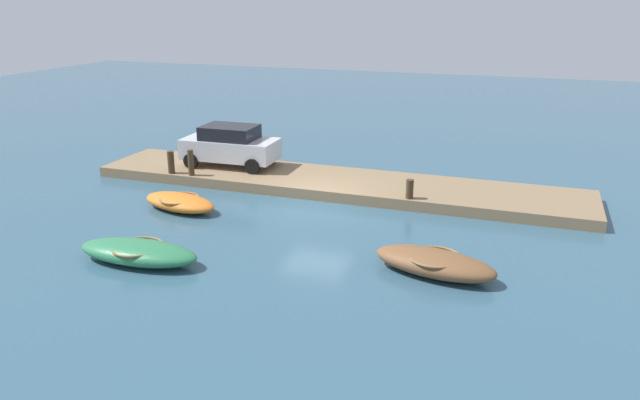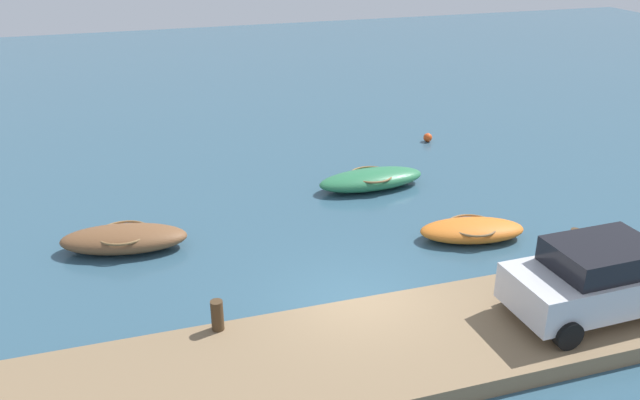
{
  "view_description": "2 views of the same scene",
  "coord_description": "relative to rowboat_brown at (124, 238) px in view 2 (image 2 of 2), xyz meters",
  "views": [
    {
      "loc": [
        -7.4,
        20.43,
        7.41
      ],
      "look_at": [
        -1.32,
        3.27,
        1.32
      ],
      "focal_mm": 34.25,
      "sensor_mm": 36.0,
      "label": 1
    },
    {
      "loc": [
        -4.93,
        -12.68,
        8.86
      ],
      "look_at": [
        0.44,
        4.32,
        0.94
      ],
      "focal_mm": 37.06,
      "sensor_mm": 36.0,
      "label": 2
    }
  ],
  "objects": [
    {
      "name": "rowboat_green",
      "position": [
        8.28,
        2.09,
        -0.02
      ],
      "size": [
        3.81,
        1.58,
        0.64
      ],
      "rotation": [
        0.0,
        0.0,
        0.04
      ],
      "color": "#2D7A4C",
      "rests_on": "ground_plane"
    },
    {
      "name": "rowboat_orange",
      "position": [
        9.66,
        -2.37,
        -0.06
      ],
      "size": [
        3.27,
        1.98,
        0.57
      ],
      "rotation": [
        0.0,
        0.0,
        -0.21
      ],
      "color": "orange",
      "rests_on": "ground_plane"
    },
    {
      "name": "ground_plane",
      "position": [
        5.21,
        -4.69,
        -0.35
      ],
      "size": [
        84.0,
        84.0,
        0.0
      ],
      "primitive_type": "plane",
      "color": "#33566B"
    },
    {
      "name": "parked_car",
      "position": [
        10.02,
        -7.13,
        0.96
      ],
      "size": [
        4.12,
        2.15,
        1.75
      ],
      "rotation": [
        0.0,
        0.0,
        0.03
      ],
      "color": "silver",
      "rests_on": "dock_platform"
    },
    {
      "name": "mooring_post_mid_east",
      "position": [
        11.79,
        -5.22,
        0.53
      ],
      "size": [
        0.27,
        0.27,
        0.94
      ],
      "primitive_type": "cylinder",
      "color": "#47331E",
      "rests_on": "dock_platform"
    },
    {
      "name": "rowboat_brown",
      "position": [
        0.0,
        0.0,
        0.0
      ],
      "size": [
        3.71,
        2.07,
        0.69
      ],
      "rotation": [
        0.0,
        0.0,
        -0.19
      ],
      "color": "brown",
      "rests_on": "ground_plane"
    },
    {
      "name": "mooring_post_mid_west",
      "position": [
        10.85,
        -5.22,
        0.6
      ],
      "size": [
        0.24,
        0.24,
        1.07
      ],
      "primitive_type": "cylinder",
      "color": "#47331E",
      "rests_on": "dock_platform"
    },
    {
      "name": "mooring_post_west",
      "position": [
        1.79,
        -5.22,
        0.42
      ],
      "size": [
        0.27,
        0.27,
        0.71
      ],
      "primitive_type": "cylinder",
      "color": "#47331E",
      "rests_on": "dock_platform"
    },
    {
      "name": "dock_platform",
      "position": [
        5.21,
        -6.77,
        -0.15
      ],
      "size": [
        20.05,
        3.6,
        0.42
      ],
      "primitive_type": "cube",
      "color": "#846B4C",
      "rests_on": "ground_plane"
    },
    {
      "name": "marker_buoy",
      "position": [
        12.33,
        5.97,
        -0.17
      ],
      "size": [
        0.36,
        0.36,
        0.36
      ],
      "primitive_type": "sphere",
      "color": "#E54C19",
      "rests_on": "ground_plane"
    }
  ]
}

